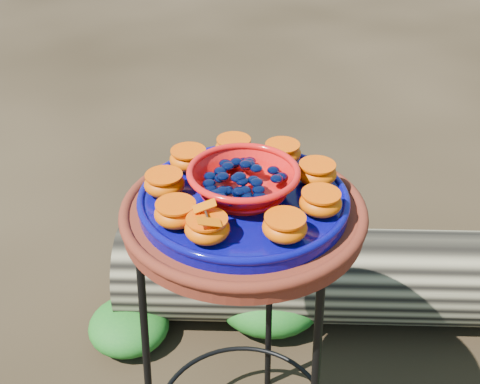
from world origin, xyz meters
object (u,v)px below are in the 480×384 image
(terracotta_saucer, at_px, (243,215))
(plant_stand, at_px, (243,353))
(red_bowl, at_px, (244,183))
(cobalt_plate, at_px, (243,201))
(driftwood_log, at_px, (373,276))

(terracotta_saucer, bearing_deg, plant_stand, 0.00)
(red_bowl, bearing_deg, terracotta_saucer, 0.00)
(plant_stand, distance_m, terracotta_saucer, 0.37)
(plant_stand, distance_m, red_bowl, 0.44)
(terracotta_saucer, height_order, cobalt_plate, cobalt_plate)
(terracotta_saucer, xyz_separation_m, driftwood_log, (0.22, 0.59, -0.57))
(plant_stand, bearing_deg, cobalt_plate, 0.00)
(cobalt_plate, xyz_separation_m, red_bowl, (0.00, 0.00, 0.04))
(cobalt_plate, relative_size, driftwood_log, 0.25)
(plant_stand, height_order, red_bowl, red_bowl)
(driftwood_log, bearing_deg, terracotta_saucer, -110.62)
(cobalt_plate, distance_m, driftwood_log, 0.88)
(red_bowl, relative_size, driftwood_log, 0.12)
(terracotta_saucer, xyz_separation_m, cobalt_plate, (0.00, 0.00, 0.03))
(terracotta_saucer, distance_m, cobalt_plate, 0.03)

